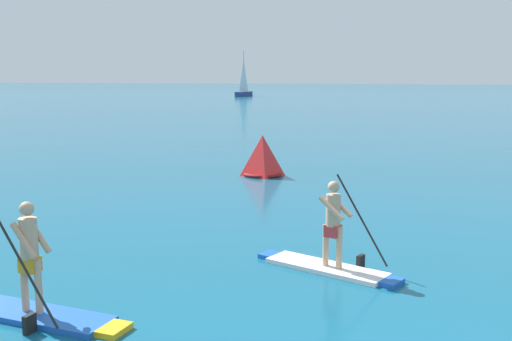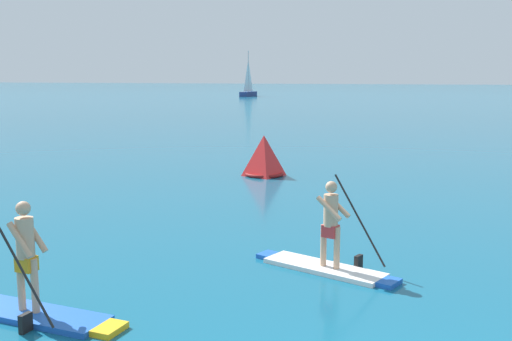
{
  "view_description": "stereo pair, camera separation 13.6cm",
  "coord_description": "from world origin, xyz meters",
  "px_view_note": "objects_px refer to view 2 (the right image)",
  "views": [
    {
      "loc": [
        -0.62,
        -4.94,
        3.53
      ],
      "look_at": [
        -4.94,
        9.72,
        1.08
      ],
      "focal_mm": 42.16,
      "sensor_mm": 36.0,
      "label": 1
    },
    {
      "loc": [
        -0.49,
        -4.9,
        3.53
      ],
      "look_at": [
        -4.94,
        9.72,
        1.08
      ],
      "focal_mm": 42.16,
      "sensor_mm": 36.0,
      "label": 2
    }
  ],
  "objects_px": {
    "race_marker_buoy": "(264,157)",
    "paddleboarder_mid_center": "(328,249)",
    "sailboat_left_horizon": "(248,91)",
    "paddleboarder_near_left": "(28,292)"
  },
  "relations": [
    {
      "from": "race_marker_buoy",
      "to": "paddleboarder_mid_center",
      "type": "bearing_deg",
      "value": -67.41
    },
    {
      "from": "paddleboarder_mid_center",
      "to": "race_marker_buoy",
      "type": "distance_m",
      "value": 10.45
    },
    {
      "from": "race_marker_buoy",
      "to": "sailboat_left_horizon",
      "type": "xyz_separation_m",
      "value": [
        -23.95,
        73.37,
        0.27
      ]
    },
    {
      "from": "race_marker_buoy",
      "to": "paddleboarder_near_left",
      "type": "bearing_deg",
      "value": -89.19
    },
    {
      "from": "paddleboarder_near_left",
      "to": "paddleboarder_mid_center",
      "type": "bearing_deg",
      "value": 47.05
    },
    {
      "from": "paddleboarder_mid_center",
      "to": "race_marker_buoy",
      "type": "height_order",
      "value": "paddleboarder_mid_center"
    },
    {
      "from": "paddleboarder_near_left",
      "to": "paddleboarder_mid_center",
      "type": "xyz_separation_m",
      "value": [
        3.83,
        3.36,
        0.02
      ]
    },
    {
      "from": "paddleboarder_mid_center",
      "to": "paddleboarder_near_left",
      "type": "bearing_deg",
      "value": -117.77
    },
    {
      "from": "paddleboarder_mid_center",
      "to": "sailboat_left_horizon",
      "type": "relative_size",
      "value": 0.39
    },
    {
      "from": "paddleboarder_mid_center",
      "to": "race_marker_buoy",
      "type": "xyz_separation_m",
      "value": [
        -4.01,
        9.64,
        0.24
      ]
    }
  ]
}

